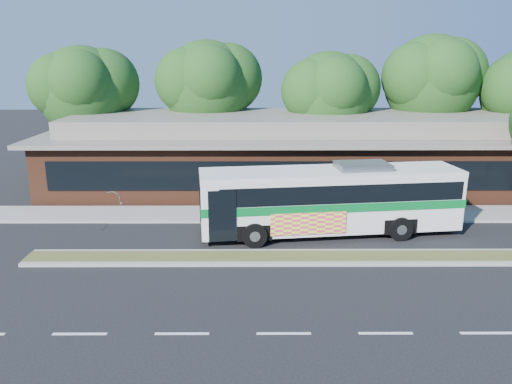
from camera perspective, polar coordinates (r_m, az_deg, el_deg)
The scene contains 11 objects.
ground at distance 20.07m, azimuth 11.02°, elevation -8.19°, with size 120.00×120.00×0.00m, color black.
median_strip at distance 20.58m, azimuth 10.72°, elevation -7.34°, with size 26.00×1.10×0.15m, color #404E21.
sidewalk at distance 25.96m, azimuth 8.36°, elevation -2.49°, with size 44.00×2.60×0.12m, color gray.
parking_lot at distance 32.38m, azimuth -26.10°, elevation -0.46°, with size 14.00×12.00×0.01m, color black.
plaza_building at distance 31.80m, azimuth 6.78°, elevation 4.68°, with size 33.20×11.20×4.45m.
tree_bg_a at distance 34.93m, azimuth -18.45°, elevation 11.14°, with size 6.47×5.80×8.63m.
tree_bg_b at distance 34.35m, azimuth -4.85°, elevation 12.25°, with size 6.69×6.00×9.00m.
tree_bg_c at distance 33.68m, azimuth 8.95°, elevation 11.13°, with size 6.24×5.60×8.26m.
tree_bg_d at distance 36.38m, azimuth 20.01°, elevation 12.01°, with size 6.91×6.20×9.37m.
transit_bus at distance 22.74m, azimuth 8.59°, elevation -0.38°, with size 11.92×3.96×3.29m.
sedan at distance 29.63m, azimuth -18.64°, elevation 0.54°, with size 2.19×5.39×1.56m, color silver.
Camera 1 is at (-3.87, -18.05, 7.86)m, focal length 35.00 mm.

